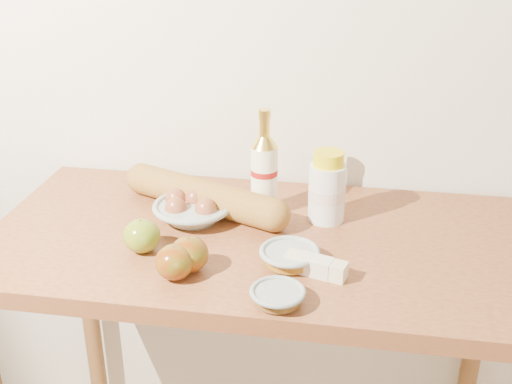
% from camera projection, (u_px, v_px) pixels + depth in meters
% --- Properties ---
extents(back_wall, '(3.50, 0.02, 2.60)m').
position_uv_depth(back_wall, '(281.00, 24.00, 1.54)').
color(back_wall, beige).
rests_on(back_wall, ground).
extents(table, '(1.20, 0.60, 0.90)m').
position_uv_depth(table, '(258.00, 283.00, 1.47)').
color(table, '#995931').
rests_on(table, ground).
extents(bourbon_bottle, '(0.06, 0.06, 0.25)m').
position_uv_depth(bourbon_bottle, '(264.00, 172.00, 1.47)').
color(bourbon_bottle, white).
rests_on(bourbon_bottle, table).
extents(cream_bottle, '(0.10, 0.10, 0.17)m').
position_uv_depth(cream_bottle, '(327.00, 189.00, 1.45)').
color(cream_bottle, silver).
rests_on(cream_bottle, table).
extents(egg_bowl, '(0.19, 0.19, 0.06)m').
position_uv_depth(egg_bowl, '(193.00, 209.00, 1.47)').
color(egg_bowl, '#929F99').
rests_on(egg_bowl, table).
extents(baguette, '(0.45, 0.24, 0.08)m').
position_uv_depth(baguette, '(204.00, 196.00, 1.51)').
color(baguette, '#AB7C34').
rests_on(baguette, table).
extents(apple_yellowgreen, '(0.08, 0.08, 0.07)m').
position_uv_depth(apple_yellowgreen, '(142.00, 236.00, 1.34)').
color(apple_yellowgreen, olive).
rests_on(apple_yellowgreen, table).
extents(apple_redgreen_front, '(0.09, 0.09, 0.07)m').
position_uv_depth(apple_redgreen_front, '(174.00, 262.00, 1.24)').
color(apple_redgreen_front, '#970808').
rests_on(apple_redgreen_front, table).
extents(apple_redgreen_right, '(0.10, 0.10, 0.07)m').
position_uv_depth(apple_redgreen_right, '(189.00, 254.00, 1.27)').
color(apple_redgreen_right, '#8F0A07').
rests_on(apple_redgreen_right, table).
extents(sugar_bowl, '(0.14, 0.14, 0.03)m').
position_uv_depth(sugar_bowl, '(278.00, 296.00, 1.17)').
color(sugar_bowl, gray).
rests_on(sugar_bowl, table).
extents(syrup_bowl, '(0.16, 0.16, 0.04)m').
position_uv_depth(syrup_bowl, '(289.00, 256.00, 1.30)').
color(syrup_bowl, '#919E9A').
rests_on(syrup_bowl, table).
extents(butter_stick, '(0.13, 0.07, 0.04)m').
position_uv_depth(butter_stick, '(316.00, 266.00, 1.26)').
color(butter_stick, beige).
rests_on(butter_stick, table).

